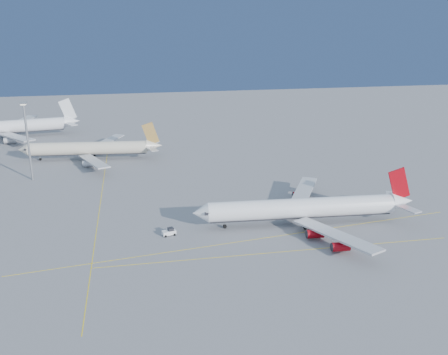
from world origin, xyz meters
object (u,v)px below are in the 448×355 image
Objects in this scene: airliner_virgin at (306,208)px; light_mast at (27,135)px; airliner_third at (10,127)px; pushback_tug at (169,232)px; airliner_etihad at (91,148)px.

airliner_virgin is 98.87m from light_mast.
airliner_virgin is at bearing -58.26° from airliner_third.
airliner_third reaches higher than pushback_tug.
airliner_virgin is 38.19m from pushback_tug.
light_mast is (21.12, -67.35, 11.01)m from airliner_third.
light_mast is (-81.83, 54.27, 11.56)m from airliner_virgin.
pushback_tug is 71.89m from light_mast.
pushback_tug is (24.86, -77.86, -3.59)m from airliner_etihad.
pushback_tug is (64.95, -122.24, -4.29)m from airliner_third.
airliner_third is 16.47× the size of pushback_tug.
airliner_virgin reaches higher than pushback_tug.
airliner_etihad is 14.58× the size of pushback_tug.
airliner_third is at bearing 133.28° from airliner_virgin.
light_mast is (-43.82, 54.90, 15.30)m from pushback_tug.
airliner_third reaches higher than airliner_etihad.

